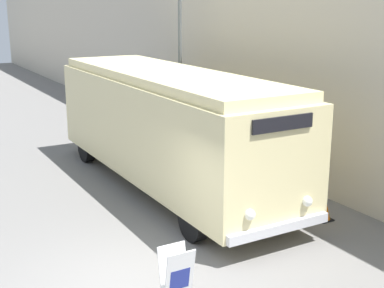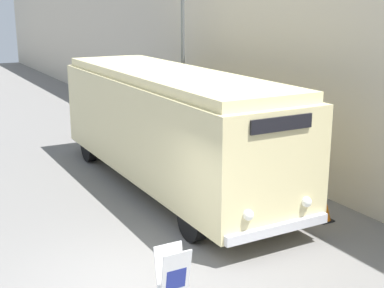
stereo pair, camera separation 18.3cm
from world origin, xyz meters
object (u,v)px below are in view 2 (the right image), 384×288
Objects in this scene: streetlamp at (183,10)px; vintage_bus at (168,123)px; sign_board at (173,279)px; traffic_cone at (325,209)px.

vintage_bus is at bearing -124.10° from streetlamp.
vintage_bus reaches higher than sign_board.
traffic_cone is (4.77, 1.56, -0.23)m from sign_board.
traffic_cone is (2.07, -3.98, -1.51)m from vintage_bus.
sign_board is at bearing -161.87° from traffic_cone.
streetlamp is (2.14, 3.16, 2.92)m from vintage_bus.
streetlamp reaches higher than sign_board.
traffic_cone is at bearing 18.13° from sign_board.
streetlamp is at bearing 55.90° from vintage_bus.
vintage_bus is 9.12× the size of sign_board.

